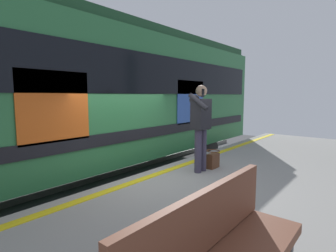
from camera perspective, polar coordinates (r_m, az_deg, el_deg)
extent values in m
plane|color=#3D3D3F|center=(5.65, -4.89, -19.32)|extent=(24.15, 24.15, 0.00)
cube|color=gray|center=(4.35, 17.78, -20.85)|extent=(13.73, 4.39, 0.97)
cube|color=yellow|center=(5.10, -2.55, -10.41)|extent=(13.46, 0.16, 0.01)
cube|color=slate|center=(6.55, -13.58, -14.98)|extent=(17.85, 0.08, 0.16)
cube|color=slate|center=(7.68, -20.19, -11.92)|extent=(17.85, 0.08, 0.16)
cube|color=#2D723F|center=(6.95, -14.62, 6.16)|extent=(11.11, 2.91, 2.98)
cube|color=#1B4426|center=(7.12, -15.02, 19.21)|extent=(10.89, 2.67, 0.24)
cube|color=black|center=(5.84, -6.10, 11.40)|extent=(10.56, 0.03, 0.90)
cube|color=black|center=(5.88, -5.94, -1.72)|extent=(10.56, 0.03, 0.24)
cube|color=#3359B2|center=(7.32, 4.96, 5.20)|extent=(1.22, 0.02, 1.17)
cube|color=#D85919|center=(4.67, -23.27, 3.86)|extent=(1.22, 0.02, 1.17)
cylinder|color=black|center=(9.09, 9.21, -5.44)|extent=(0.84, 0.12, 0.84)
cylinder|color=black|center=(10.43, -1.91, -3.79)|extent=(0.84, 0.12, 0.84)
cylinder|color=#383347|center=(5.30, 7.59, -5.13)|extent=(0.14, 0.14, 0.85)
cylinder|color=#383347|center=(5.15, 6.53, -5.46)|extent=(0.14, 0.14, 0.85)
cube|color=black|center=(5.12, 7.19, 2.58)|extent=(0.40, 0.24, 0.59)
sphere|color=black|center=(5.20, 5.73, 5.68)|extent=(0.20, 0.20, 0.20)
sphere|color=tan|center=(5.11, 7.26, 7.55)|extent=(0.22, 0.22, 0.22)
cylinder|color=black|center=(5.34, 8.61, 2.09)|extent=(0.09, 0.09, 0.53)
cylinder|color=black|center=(4.88, 6.58, 5.25)|extent=(0.09, 0.42, 0.33)
cube|color=black|center=(4.82, 7.61, 7.12)|extent=(0.07, 0.02, 0.15)
cube|color=#59331E|center=(5.57, 9.73, -7.45)|extent=(0.31, 0.15, 0.30)
torus|color=#59331E|center=(5.53, 9.77, -5.33)|extent=(0.28, 0.28, 0.02)
cube|color=brown|center=(1.83, 8.04, -19.47)|extent=(1.60, 0.06, 0.40)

